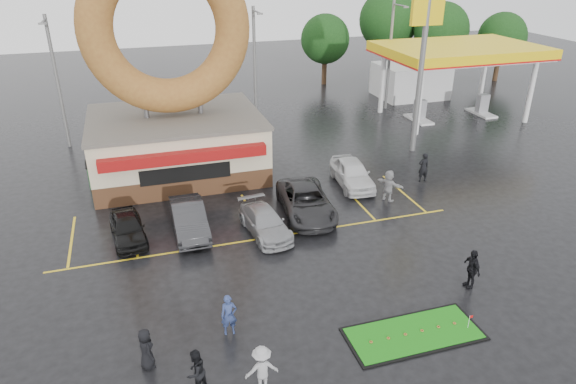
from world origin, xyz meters
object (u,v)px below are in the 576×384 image
object	(u,v)px
car_silver	(265,222)
putting_green	(414,334)
donut_shop	(173,103)
car_dgrey	(189,219)
car_white	(352,173)
person_cameraman	(472,269)
shell_sign	(424,42)
streetlight_left	(57,80)
streetlight_right	(390,53)
dumpster	(104,173)
car_black	(128,228)
gas_station	(437,66)
car_grey	(306,201)
person_blue	(229,315)
streetlight_mid	(255,64)

from	to	relation	value
car_silver	putting_green	size ratio (longest dim) A/B	0.84
donut_shop	car_dgrey	bearing A→B (deg)	-92.75
car_white	person_cameraman	size ratio (longest dim) A/B	2.56
shell_sign	car_silver	bearing A→B (deg)	-147.64
streetlight_left	donut_shop	bearing A→B (deg)	-44.78
streetlight_right	dumpster	distance (m)	25.64
car_black	putting_green	size ratio (longest dim) A/B	0.75
gas_station	streetlight_left	size ratio (longest dim) A/B	1.52
dumpster	person_cameraman	bearing A→B (deg)	-51.32
car_black	car_grey	size ratio (longest dim) A/B	0.70
car_white	streetlight_left	bearing A→B (deg)	149.88
car_dgrey	car_silver	bearing A→B (deg)	-19.42
gas_station	car_silver	world-z (taller)	gas_station
donut_shop	person_cameraman	xyz separation A→B (m)	(10.17, -15.92, -3.59)
gas_station	streetlight_left	xyz separation A→B (m)	(-30.00, -1.02, 1.08)
car_black	car_grey	bearing A→B (deg)	-6.27
shell_sign	person_cameraman	distance (m)	17.31
donut_shop	shell_sign	world-z (taller)	donut_shop
donut_shop	dumpster	xyz separation A→B (m)	(-4.50, -0.44, -3.81)
donut_shop	person_blue	size ratio (longest dim) A/B	8.30
shell_sign	person_cameraman	size ratio (longest dim) A/B	6.03
car_white	streetlight_mid	bearing A→B (deg)	107.06
person_blue	person_cameraman	bearing A→B (deg)	4.00
gas_station	putting_green	world-z (taller)	gas_station
streetlight_left	car_grey	world-z (taller)	streetlight_left
donut_shop	car_white	xyz separation A→B (m)	(9.58, -5.09, -3.70)
car_dgrey	car_white	world-z (taller)	car_white
car_white	car_grey	bearing A→B (deg)	-139.02
dumpster	putting_green	xyz separation A→B (m)	(10.96, -17.44, -0.61)
car_silver	car_grey	xyz separation A→B (m)	(2.59, 1.32, 0.13)
car_dgrey	car_silver	world-z (taller)	car_dgrey
person_blue	streetlight_left	bearing A→B (deg)	111.92
streetlight_right	putting_green	bearing A→B (deg)	-115.05
gas_station	car_black	world-z (taller)	gas_station
car_dgrey	putting_green	bearing A→B (deg)	-55.79
car_black	car_silver	size ratio (longest dim) A/B	0.89
car_grey	person_blue	size ratio (longest dim) A/B	3.29
car_dgrey	car_black	bearing A→B (deg)	177.15
car_black	person_cameraman	xyz separation A→B (m)	(13.49, -8.20, 0.24)
car_white	dumpster	size ratio (longest dim) A/B	2.50
car_black	car_silver	world-z (taller)	car_black
putting_green	car_dgrey	bearing A→B (deg)	124.30
streetlight_right	car_black	bearing A→B (deg)	-143.25
shell_sign	streetlight_mid	bearing A→B (deg)	135.27
gas_station	car_dgrey	bearing A→B (deg)	-145.90
car_grey	car_white	size ratio (longest dim) A/B	1.19
gas_station	person_cameraman	distance (m)	27.26
car_dgrey	person_blue	distance (m)	7.94
streetlight_mid	car_dgrey	size ratio (longest dim) A/B	2.00
donut_shop	gas_station	distance (m)	24.35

